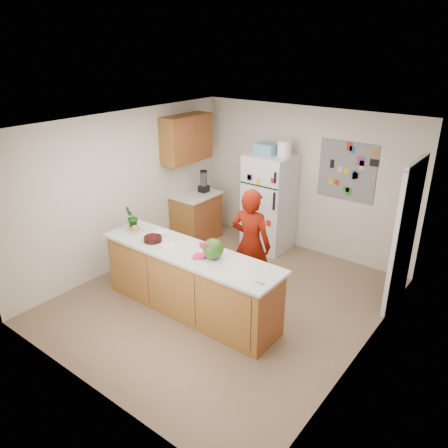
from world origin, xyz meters
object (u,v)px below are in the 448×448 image
Objects in this scene: cherry_bowl at (153,239)px; watermelon at (213,249)px; refrigerator at (269,203)px; person at (251,244)px.

watermelon is at bearing 5.03° from cherry_bowl.
person is at bearing -66.67° from refrigerator.
refrigerator is at bearing -74.77° from person.
watermelon is at bearing -74.59° from refrigerator.
person is 6.10× the size of watermelon.
watermelon reaches higher than cherry_bowl.
cherry_bowl is (-0.34, -2.46, 0.11)m from refrigerator.
refrigerator is 6.94× the size of cherry_bowl.
cherry_bowl is at bearing 33.92° from person.
watermelon is 1.00m from cherry_bowl.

